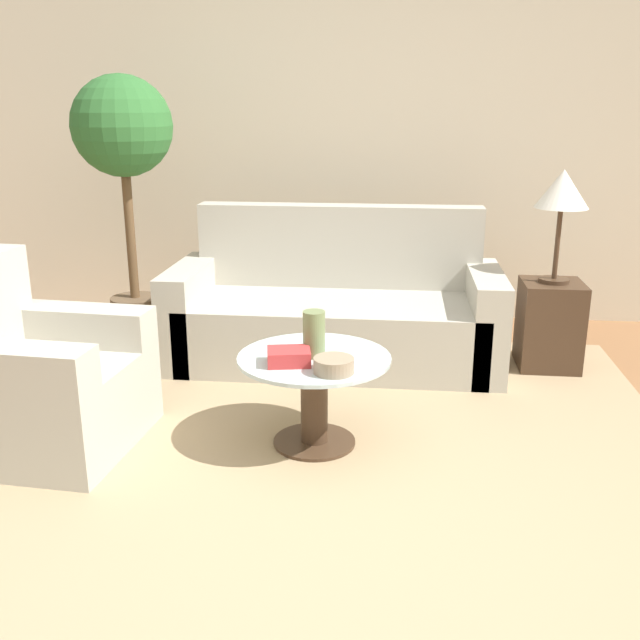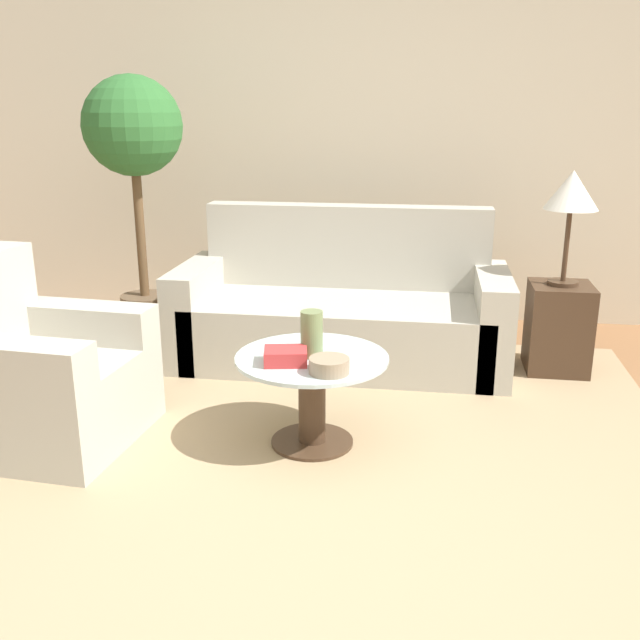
# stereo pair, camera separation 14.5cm
# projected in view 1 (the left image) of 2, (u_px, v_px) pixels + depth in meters

# --- Properties ---
(ground_plane) EXTENTS (14.00, 14.00, 0.00)m
(ground_plane) POSITION_uv_depth(u_px,v_px,m) (301.00, 538.00, 2.69)
(ground_plane) COLOR #8E603D
(wall_back) EXTENTS (10.00, 0.06, 2.60)m
(wall_back) POSITION_uv_depth(u_px,v_px,m) (356.00, 143.00, 5.25)
(wall_back) COLOR beige
(wall_back) RESTS_ON ground_plane
(rug) EXTENTS (3.51, 3.32, 0.01)m
(rug) POSITION_uv_depth(u_px,v_px,m) (314.00, 443.00, 3.44)
(rug) COLOR tan
(rug) RESTS_ON ground_plane
(sofa_main) EXTENTS (2.04, 0.87, 0.95)m
(sofa_main) POSITION_uv_depth(u_px,v_px,m) (336.00, 313.00, 4.55)
(sofa_main) COLOR #B2AD9E
(sofa_main) RESTS_ON ground_plane
(armchair) EXTENTS (0.86, 0.86, 0.91)m
(armchair) POSITION_uv_depth(u_px,v_px,m) (35.00, 386.00, 3.37)
(armchair) COLOR #B2AD9E
(armchair) RESTS_ON ground_plane
(coffee_table) EXTENTS (0.72, 0.72, 0.45)m
(coffee_table) POSITION_uv_depth(u_px,v_px,m) (314.00, 388.00, 3.36)
(coffee_table) COLOR #422D1E
(coffee_table) RESTS_ON ground_plane
(side_table) EXTENTS (0.36, 0.36, 0.54)m
(side_table) POSITION_uv_depth(u_px,v_px,m) (549.00, 325.00, 4.38)
(side_table) COLOR #422D1E
(side_table) RESTS_ON ground_plane
(table_lamp) EXTENTS (0.31, 0.31, 0.67)m
(table_lamp) POSITION_uv_depth(u_px,v_px,m) (562.00, 193.00, 4.15)
(table_lamp) COLOR #422D1E
(table_lamp) RESTS_ON side_table
(potted_plant) EXTENTS (0.62, 0.62, 1.76)m
(potted_plant) POSITION_uv_depth(u_px,v_px,m) (124.00, 155.00, 4.45)
(potted_plant) COLOR brown
(potted_plant) RESTS_ON ground_plane
(vase) EXTENTS (0.10, 0.10, 0.22)m
(vase) POSITION_uv_depth(u_px,v_px,m) (314.00, 334.00, 3.28)
(vase) COLOR #6B7A4C
(vase) RESTS_ON coffee_table
(bowl) EXTENTS (0.18, 0.18, 0.07)m
(bowl) POSITION_uv_depth(u_px,v_px,m) (334.00, 365.00, 3.10)
(bowl) COLOR gray
(bowl) RESTS_ON coffee_table
(book_stack) EXTENTS (0.22, 0.18, 0.07)m
(book_stack) POSITION_uv_depth(u_px,v_px,m) (289.00, 357.00, 3.21)
(book_stack) COLOR #BC3333
(book_stack) RESTS_ON coffee_table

